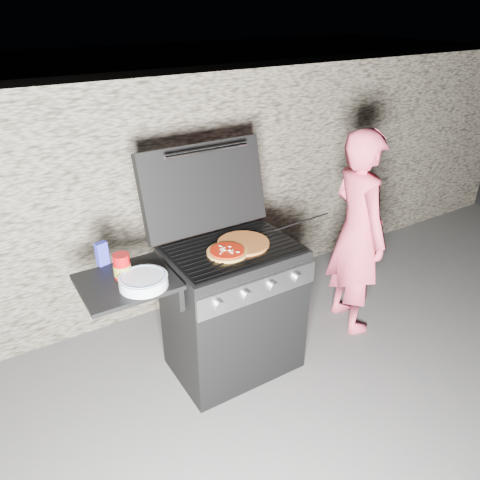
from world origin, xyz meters
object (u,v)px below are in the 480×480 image
person (357,233)px  sauce_jar (122,266)px  gas_grill (199,322)px  pizza_topped (227,251)px

person → sauce_jar: bearing=99.3°
gas_grill → person: 1.30m
pizza_topped → person: bearing=0.3°
gas_grill → sauce_jar: bearing=175.4°
sauce_jar → person: bearing=-2.4°
gas_grill → pizza_topped: bearing=-13.2°
pizza_topped → sauce_jar: sauce_jar is taller
gas_grill → person: size_ratio=0.88×
person → gas_grill: bearing=100.1°
sauce_jar → pizza_topped: bearing=-7.3°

